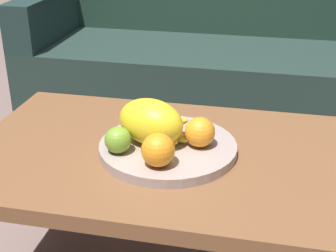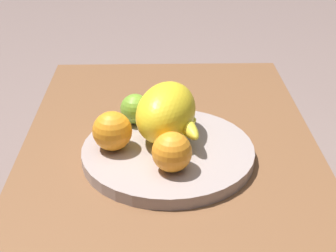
# 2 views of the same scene
# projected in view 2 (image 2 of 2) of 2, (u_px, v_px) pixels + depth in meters

# --- Properties ---
(coffee_table) EXTENTS (1.09, 0.64, 0.45)m
(coffee_table) POSITION_uv_depth(u_px,v_px,m) (171.00, 183.00, 1.06)
(coffee_table) COLOR brown
(coffee_table) RESTS_ON ground_plane
(fruit_bowl) EXTENTS (0.35, 0.35, 0.03)m
(fruit_bowl) POSITION_uv_depth(u_px,v_px,m) (168.00, 153.00, 1.05)
(fruit_bowl) COLOR #A2918C
(fruit_bowl) RESTS_ON coffee_table
(melon_large_front) EXTENTS (0.21, 0.17, 0.12)m
(melon_large_front) POSITION_uv_depth(u_px,v_px,m) (166.00, 112.00, 1.06)
(melon_large_front) COLOR yellow
(melon_large_front) RESTS_ON fruit_bowl
(orange_front) EXTENTS (0.08, 0.08, 0.08)m
(orange_front) POSITION_uv_depth(u_px,v_px,m) (172.00, 152.00, 0.96)
(orange_front) COLOR orange
(orange_front) RESTS_ON fruit_bowl
(orange_right) EXTENTS (0.08, 0.08, 0.08)m
(orange_right) POSITION_uv_depth(u_px,v_px,m) (112.00, 131.00, 1.02)
(orange_right) COLOR orange
(orange_right) RESTS_ON fruit_bowl
(apple_front) EXTENTS (0.07, 0.07, 0.07)m
(apple_front) POSITION_uv_depth(u_px,v_px,m) (135.00, 109.00, 1.13)
(apple_front) COLOR olive
(apple_front) RESTS_ON fruit_bowl
(banana_bunch) EXTENTS (0.17, 0.11, 0.06)m
(banana_bunch) POSITION_uv_depth(u_px,v_px,m) (179.00, 130.00, 1.06)
(banana_bunch) COLOR yellow
(banana_bunch) RESTS_ON fruit_bowl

